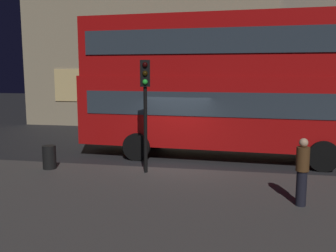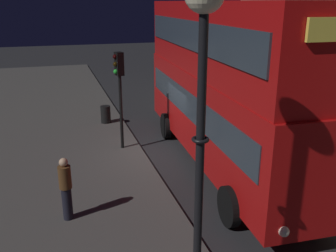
% 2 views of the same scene
% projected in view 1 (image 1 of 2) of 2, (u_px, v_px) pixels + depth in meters
% --- Properties ---
extents(ground_plane, '(80.00, 80.00, 0.00)m').
position_uv_depth(ground_plane, '(175.00, 166.00, 13.77)').
color(ground_plane, '#232326').
extents(sidewalk_slab, '(44.00, 9.03, 0.12)m').
position_uv_depth(sidewalk_slab, '(137.00, 220.00, 8.66)').
color(sidewalk_slab, '#423F3D').
rests_on(sidewalk_slab, ground).
extents(building_with_clock, '(15.67, 9.05, 14.68)m').
position_uv_depth(building_with_clock, '(157.00, 15.00, 26.28)').
color(building_with_clock, tan).
rests_on(building_with_clock, ground).
extents(double_decker_bus, '(11.33, 3.20, 5.58)m').
position_uv_depth(double_decker_bus, '(220.00, 80.00, 14.71)').
color(double_decker_bus, '#B20F0F').
rests_on(double_decker_bus, ground).
extents(traffic_light_near_kerb, '(0.37, 0.39, 3.70)m').
position_uv_depth(traffic_light_near_kerb, '(145.00, 92.00, 12.10)').
color(traffic_light_near_kerb, black).
rests_on(traffic_light_near_kerb, sidewalk_slab).
extents(pedestrian, '(0.32, 0.32, 1.72)m').
position_uv_depth(pedestrian, '(302.00, 171.00, 9.29)').
color(pedestrian, black).
rests_on(pedestrian, sidewalk_slab).
extents(litter_bin, '(0.46, 0.46, 0.81)m').
position_uv_depth(litter_bin, '(49.00, 157.00, 12.93)').
color(litter_bin, black).
rests_on(litter_bin, sidewalk_slab).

